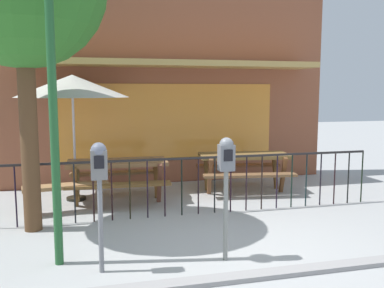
{
  "coord_description": "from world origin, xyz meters",
  "views": [
    {
      "loc": [
        -1.78,
        -4.81,
        2.05
      ],
      "look_at": [
        -0.01,
        2.2,
        1.13
      ],
      "focal_mm": 39.43,
      "sensor_mm": 36.0,
      "label": 1
    }
  ],
  "objects": [
    {
      "name": "ground",
      "position": [
        0.0,
        0.0,
        0.0
      ],
      "size": [
        40.0,
        40.0,
        0.0
      ],
      "primitive_type": "plane",
      "color": "#A4A5A5"
    },
    {
      "name": "picnic_table_left",
      "position": [
        -1.24,
        2.92,
        0.61
      ],
      "size": [
        1.86,
        1.44,
        0.79
      ],
      "color": "brown",
      "rests_on": "ground"
    },
    {
      "name": "curb_edge",
      "position": [
        0.0,
        -0.7,
        0.0
      ],
      "size": [
        10.39,
        0.2,
        0.11
      ],
      "primitive_type": "cube",
      "color": "gray",
      "rests_on": "ground"
    },
    {
      "name": "street_lamp",
      "position": [
        -2.13,
        0.23,
        2.71
      ],
      "size": [
        0.28,
        0.28,
        4.18
      ],
      "color": "#205629",
      "rests_on": "ground"
    },
    {
      "name": "pub_storefront",
      "position": [
        0.0,
        4.59,
        2.32
      ],
      "size": [
        7.42,
        1.44,
        4.65
      ],
      "color": "#592118",
      "rests_on": "ground"
    },
    {
      "name": "patio_umbrella",
      "position": [
        -2.0,
        3.27,
        2.12
      ],
      "size": [
        2.06,
        2.06,
        2.34
      ],
      "color": "black",
      "rests_on": "ground"
    },
    {
      "name": "patio_bench",
      "position": [
        -2.14,
        2.46,
        0.35
      ],
      "size": [
        1.43,
        0.53,
        0.48
      ],
      "color": "#9E7247",
      "rests_on": "ground"
    },
    {
      "name": "patio_fence_front",
      "position": [
        -0.0,
        1.8,
        0.66
      ],
      "size": [
        6.26,
        0.04,
        0.97
      ],
      "color": "black",
      "rests_on": "ground"
    },
    {
      "name": "parking_meter_near",
      "position": [
        -0.18,
        -0.13,
        1.16
      ],
      "size": [
        0.18,
        0.17,
        1.5
      ],
      "color": "gray",
      "rests_on": "ground"
    },
    {
      "name": "parking_meter_far",
      "position": [
        -1.65,
        -0.13,
        1.15
      ],
      "size": [
        0.18,
        0.17,
        1.49
      ],
      "color": "slate",
      "rests_on": "ground"
    },
    {
      "name": "picnic_table_right",
      "position": [
        1.32,
        3.14,
        0.61
      ],
      "size": [
        1.98,
        1.61,
        0.79
      ],
      "color": "brown",
      "rests_on": "ground"
    }
  ]
}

